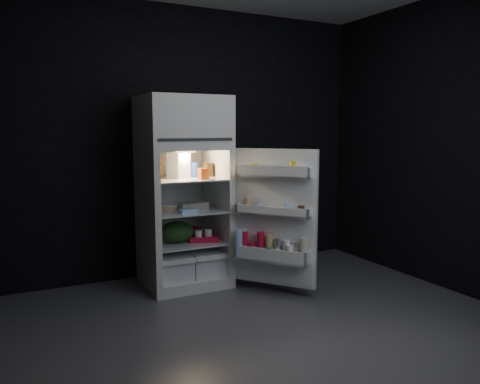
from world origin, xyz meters
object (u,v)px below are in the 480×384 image
fridge_door (274,221)px  egg_carton (193,206)px  refrigerator (182,185)px  yogurt_tray (204,239)px  milk_jug (179,165)px

fridge_door → egg_carton: fridge_door is taller
fridge_door → egg_carton: 0.79m
refrigerator → yogurt_tray: size_ratio=6.61×
fridge_door → yogurt_tray: 0.73m
egg_carton → fridge_door: bearing=-55.6°
milk_jug → fridge_door: bearing=-69.7°
fridge_door → egg_carton: size_ratio=4.27×
refrigerator → fridge_door: (0.61, -0.67, -0.28)m
refrigerator → milk_jug: refrigerator is taller
yogurt_tray → fridge_door: bearing=-28.6°
refrigerator → yogurt_tray: (0.16, -0.15, -0.50)m
refrigerator → yogurt_tray: bearing=-43.7°
refrigerator → yogurt_tray: refrigerator is taller
egg_carton → refrigerator: bearing=112.7°
fridge_door → yogurt_tray: (-0.45, 0.52, -0.23)m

